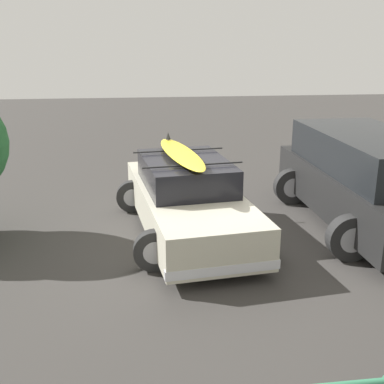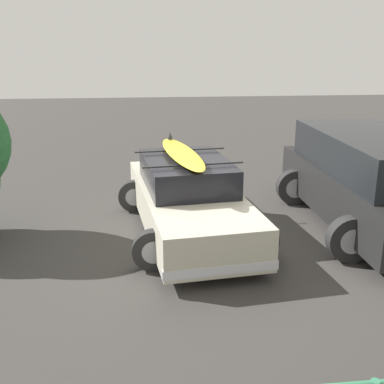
# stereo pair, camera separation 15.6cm
# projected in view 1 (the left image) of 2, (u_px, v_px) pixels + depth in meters

# --- Properties ---
(ground_plane) EXTENTS (44.00, 44.00, 0.02)m
(ground_plane) POSITION_uv_depth(u_px,v_px,m) (193.00, 235.00, 8.58)
(ground_plane) COLOR #383533
(ground_plane) RESTS_ON ground
(sedan_car) EXTENTS (2.60, 4.52, 1.60)m
(sedan_car) POSITION_uv_depth(u_px,v_px,m) (187.00, 198.00, 8.55)
(sedan_car) COLOR #B7B29E
(sedan_car) RESTS_ON ground
(suv_car) EXTENTS (2.65, 4.87, 1.73)m
(suv_car) POSITION_uv_depth(u_px,v_px,m) (368.00, 179.00, 8.81)
(suv_car) COLOR black
(suv_car) RESTS_ON ground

